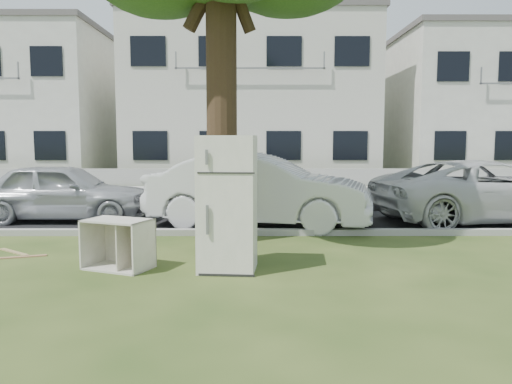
{
  "coord_description": "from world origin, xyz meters",
  "views": [
    {
      "loc": [
        0.19,
        -7.15,
        1.87
      ],
      "look_at": [
        0.21,
        0.6,
        1.05
      ],
      "focal_mm": 35.0,
      "sensor_mm": 36.0,
      "label": 1
    }
  ],
  "objects_px": {
    "fridge": "(228,203)",
    "car_center": "(259,190)",
    "car_left": "(63,192)",
    "cabinet": "(118,244)",
    "car_right": "(487,191)"
  },
  "relations": [
    {
      "from": "fridge",
      "to": "car_left",
      "type": "distance_m",
      "value": 5.89
    },
    {
      "from": "cabinet",
      "to": "car_center",
      "type": "height_order",
      "value": "car_center"
    },
    {
      "from": "car_left",
      "to": "cabinet",
      "type": "bearing_deg",
      "value": -150.6
    },
    {
      "from": "cabinet",
      "to": "car_right",
      "type": "relative_size",
      "value": 0.18
    },
    {
      "from": "fridge",
      "to": "cabinet",
      "type": "relative_size",
      "value": 2.07
    },
    {
      "from": "car_right",
      "to": "car_left",
      "type": "bearing_deg",
      "value": 78.0
    },
    {
      "from": "fridge",
      "to": "car_left",
      "type": "xyz_separation_m",
      "value": [
        -4.0,
        4.32,
        -0.29
      ]
    },
    {
      "from": "car_center",
      "to": "car_right",
      "type": "height_order",
      "value": "car_center"
    },
    {
      "from": "fridge",
      "to": "car_center",
      "type": "bearing_deg",
      "value": 87.15
    },
    {
      "from": "fridge",
      "to": "car_left",
      "type": "relative_size",
      "value": 0.49
    },
    {
      "from": "car_right",
      "to": "car_left",
      "type": "xyz_separation_m",
      "value": [
        -9.61,
        0.2,
        -0.03
      ]
    },
    {
      "from": "cabinet",
      "to": "car_center",
      "type": "xyz_separation_m",
      "value": [
        2.07,
        3.5,
        0.42
      ]
    },
    {
      "from": "fridge",
      "to": "car_left",
      "type": "bearing_deg",
      "value": 137.6
    },
    {
      "from": "car_center",
      "to": "car_right",
      "type": "distance_m",
      "value": 5.16
    },
    {
      "from": "fridge",
      "to": "cabinet",
      "type": "height_order",
      "value": "fridge"
    }
  ]
}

